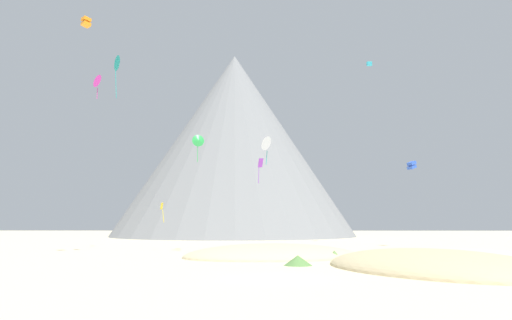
{
  "coord_description": "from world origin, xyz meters",
  "views": [
    {
      "loc": [
        -0.58,
        -37.21,
        4.16
      ],
      "look_at": [
        -2.44,
        44.87,
        14.5
      ],
      "focal_mm": 34.53,
      "sensor_mm": 36.0,
      "label": 1
    }
  ],
  "objects_px": {
    "bush_near_right": "(469,262)",
    "kite_blue_low": "(412,165)",
    "kite_white_mid": "(267,144)",
    "bush_mid_center": "(393,263)",
    "kite_teal_high": "(116,63)",
    "bush_far_right": "(298,260)",
    "bush_far_left": "(334,255)",
    "kite_magenta_mid": "(98,81)",
    "rock_massif": "(234,150)",
    "kite_cyan_high": "(369,64)",
    "kite_orange_high": "(86,22)",
    "kite_yellow_low": "(162,209)",
    "kite_green_mid": "(198,141)",
    "kite_violet_low": "(260,165)"
  },
  "relations": [
    {
      "from": "bush_far_left",
      "to": "rock_massif",
      "type": "height_order",
      "value": "rock_massif"
    },
    {
      "from": "rock_massif",
      "to": "kite_green_mid",
      "type": "distance_m",
      "value": 81.2
    },
    {
      "from": "rock_massif",
      "to": "kite_violet_low",
      "type": "height_order",
      "value": "rock_massif"
    },
    {
      "from": "bush_far_right",
      "to": "bush_near_right",
      "type": "distance_m",
      "value": 15.56
    },
    {
      "from": "bush_far_right",
      "to": "bush_mid_center",
      "type": "xyz_separation_m",
      "value": [
        8.87,
        -0.63,
        -0.2
      ]
    },
    {
      "from": "kite_cyan_high",
      "to": "kite_green_mid",
      "type": "bearing_deg",
      "value": -134.7
    },
    {
      "from": "bush_far_right",
      "to": "kite_white_mid",
      "type": "distance_m",
      "value": 24.58
    },
    {
      "from": "rock_massif",
      "to": "kite_orange_high",
      "type": "height_order",
      "value": "rock_massif"
    },
    {
      "from": "bush_near_right",
      "to": "kite_violet_low",
      "type": "relative_size",
      "value": 0.69
    },
    {
      "from": "bush_far_left",
      "to": "bush_near_right",
      "type": "height_order",
      "value": "bush_near_right"
    },
    {
      "from": "bush_far_left",
      "to": "kite_violet_low",
      "type": "bearing_deg",
      "value": 118.03
    },
    {
      "from": "kite_green_mid",
      "to": "kite_violet_low",
      "type": "height_order",
      "value": "kite_green_mid"
    },
    {
      "from": "kite_blue_low",
      "to": "kite_violet_low",
      "type": "bearing_deg",
      "value": -97.2
    },
    {
      "from": "bush_near_right",
      "to": "kite_orange_high",
      "type": "distance_m",
      "value": 51.82
    },
    {
      "from": "bush_far_right",
      "to": "kite_green_mid",
      "type": "bearing_deg",
      "value": 123.88
    },
    {
      "from": "kite_cyan_high",
      "to": "kite_orange_high",
      "type": "height_order",
      "value": "kite_cyan_high"
    },
    {
      "from": "kite_yellow_low",
      "to": "kite_green_mid",
      "type": "bearing_deg",
      "value": -65.72
    },
    {
      "from": "bush_mid_center",
      "to": "kite_teal_high",
      "type": "xyz_separation_m",
      "value": [
        -34.89,
        24.97,
        28.02
      ]
    },
    {
      "from": "bush_far_right",
      "to": "kite_magenta_mid",
      "type": "relative_size",
      "value": 0.82
    },
    {
      "from": "kite_cyan_high",
      "to": "kite_blue_low",
      "type": "relative_size",
      "value": 0.68
    },
    {
      "from": "rock_massif",
      "to": "kite_magenta_mid",
      "type": "relative_size",
      "value": 29.84
    },
    {
      "from": "kite_magenta_mid",
      "to": "bush_near_right",
      "type": "bearing_deg",
      "value": -164.21
    },
    {
      "from": "rock_massif",
      "to": "kite_yellow_low",
      "type": "height_order",
      "value": "rock_massif"
    },
    {
      "from": "kite_cyan_high",
      "to": "kite_teal_high",
      "type": "relative_size",
      "value": 0.16
    },
    {
      "from": "kite_blue_low",
      "to": "kite_magenta_mid",
      "type": "xyz_separation_m",
      "value": [
        -46.99,
        -18.7,
        9.32
      ]
    },
    {
      "from": "bush_far_right",
      "to": "kite_cyan_high",
      "type": "bearing_deg",
      "value": 69.51
    },
    {
      "from": "bush_mid_center",
      "to": "kite_green_mid",
      "type": "relative_size",
      "value": 0.6
    },
    {
      "from": "bush_far_left",
      "to": "bush_mid_center",
      "type": "bearing_deg",
      "value": -60.5
    },
    {
      "from": "bush_far_left",
      "to": "bush_near_right",
      "type": "relative_size",
      "value": 0.69
    },
    {
      "from": "kite_white_mid",
      "to": "kite_blue_low",
      "type": "relative_size",
      "value": 2.45
    },
    {
      "from": "kite_green_mid",
      "to": "kite_cyan_high",
      "type": "bearing_deg",
      "value": 25.73
    },
    {
      "from": "kite_yellow_low",
      "to": "kite_violet_low",
      "type": "bearing_deg",
      "value": -28.04
    },
    {
      "from": "bush_near_right",
      "to": "kite_teal_high",
      "type": "height_order",
      "value": "kite_teal_high"
    },
    {
      "from": "bush_near_right",
      "to": "kite_yellow_low",
      "type": "relative_size",
      "value": 0.88
    },
    {
      "from": "kite_violet_low",
      "to": "kite_white_mid",
      "type": "bearing_deg",
      "value": -72.07
    },
    {
      "from": "bush_near_right",
      "to": "kite_magenta_mid",
      "type": "xyz_separation_m",
      "value": [
        -41.1,
        17.65,
        22.36
      ]
    },
    {
      "from": "bush_far_left",
      "to": "kite_violet_low",
      "type": "height_order",
      "value": "kite_violet_low"
    },
    {
      "from": "bush_far_right",
      "to": "kite_white_mid",
      "type": "relative_size",
      "value": 0.69
    },
    {
      "from": "bush_far_right",
      "to": "bush_far_left",
      "type": "bearing_deg",
      "value": 58.0
    },
    {
      "from": "bush_near_right",
      "to": "kite_blue_low",
      "type": "xyz_separation_m",
      "value": [
        5.89,
        36.35,
        13.04
      ]
    },
    {
      "from": "bush_far_left",
      "to": "kite_teal_high",
      "type": "relative_size",
      "value": 0.26
    },
    {
      "from": "bush_mid_center",
      "to": "kite_cyan_high",
      "type": "height_order",
      "value": "kite_cyan_high"
    },
    {
      "from": "kite_teal_high",
      "to": "kite_magenta_mid",
      "type": "bearing_deg",
      "value": 0.58
    },
    {
      "from": "kite_cyan_high",
      "to": "kite_yellow_low",
      "type": "xyz_separation_m",
      "value": [
        -35.37,
        -23.64,
        -29.1
      ]
    },
    {
      "from": "rock_massif",
      "to": "kite_blue_low",
      "type": "height_order",
      "value": "rock_massif"
    },
    {
      "from": "bush_near_right",
      "to": "kite_cyan_high",
      "type": "xyz_separation_m",
      "value": [
        1.88,
        48.32,
        34.61
      ]
    },
    {
      "from": "kite_magenta_mid",
      "to": "kite_teal_high",
      "type": "distance_m",
      "value": 10.24
    },
    {
      "from": "bush_far_right",
      "to": "kite_orange_high",
      "type": "distance_m",
      "value": 40.1
    },
    {
      "from": "bush_near_right",
      "to": "kite_magenta_mid",
      "type": "relative_size",
      "value": 0.76
    },
    {
      "from": "bush_near_right",
      "to": "rock_massif",
      "type": "bearing_deg",
      "value": 105.64
    }
  ]
}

